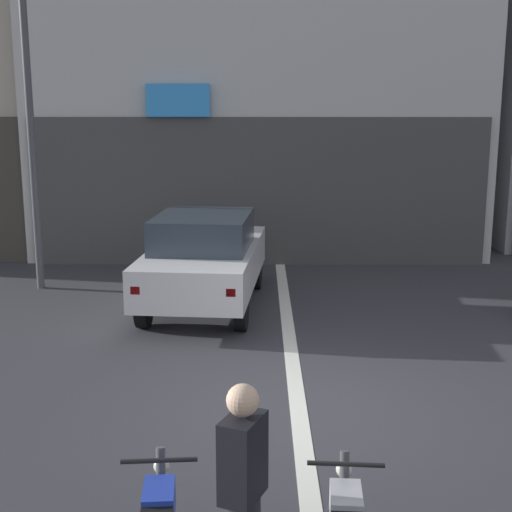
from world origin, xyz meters
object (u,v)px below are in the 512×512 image
at_px(car_black_down_street, 315,196).
at_px(person_by_motorcycles, 243,498).
at_px(car_white_crossing_near, 205,257).
at_px(street_lamp, 28,82).

bearing_deg(car_black_down_street, person_by_motorcycles, -96.08).
bearing_deg(person_by_motorcycles, car_white_crossing_near, 96.29).
relative_size(car_white_crossing_near, street_lamp, 0.68).
relative_size(car_black_down_street, street_lamp, 0.67).
xyz_separation_m(street_lamp, person_by_motorcycles, (4.10, -8.87, -3.00)).
bearing_deg(car_black_down_street, street_lamp, -129.64).
xyz_separation_m(car_white_crossing_near, street_lamp, (-3.27, 1.27, 2.97)).
height_order(street_lamp, person_by_motorcycles, street_lamp).
bearing_deg(street_lamp, car_white_crossing_near, -21.19).
bearing_deg(car_white_crossing_near, car_black_down_street, 72.99).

